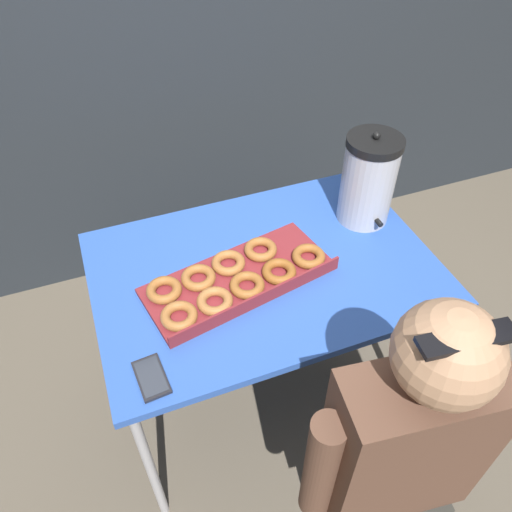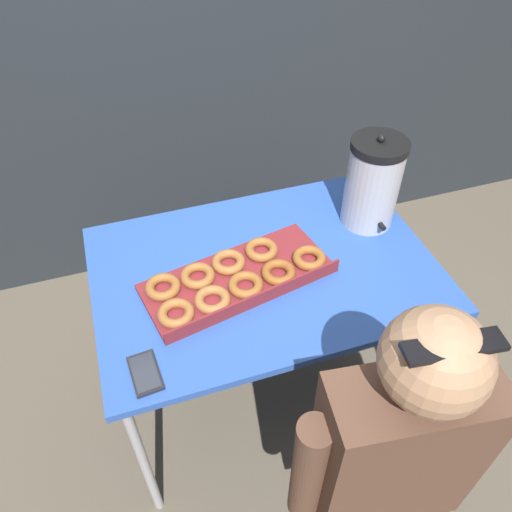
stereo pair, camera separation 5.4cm
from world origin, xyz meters
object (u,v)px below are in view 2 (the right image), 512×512
at_px(donut_box, 235,278).
at_px(cell_phone, 145,373).
at_px(person_seated, 385,475).
at_px(coffee_urn, 373,183).

distance_m(donut_box, cell_phone, 0.42).
bearing_deg(donut_box, cell_phone, -154.15).
bearing_deg(person_seated, donut_box, -64.68).
xyz_separation_m(donut_box, cell_phone, (-0.33, -0.25, -0.02)).
xyz_separation_m(coffee_urn, cell_phone, (-0.89, -0.41, -0.16)).
bearing_deg(donut_box, coffee_urn, 4.36).
distance_m(donut_box, person_seated, 0.72).
relative_size(cell_phone, person_seated, 0.11).
bearing_deg(person_seated, coffee_urn, -105.20).
height_order(donut_box, person_seated, person_seated).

